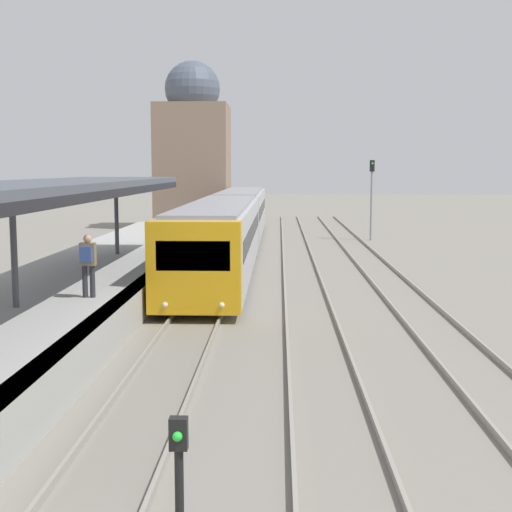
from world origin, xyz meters
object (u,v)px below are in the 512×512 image
train_near (233,221)px  signal_post_near (179,475)px  signal_mast_far (372,190)px  person_on_platform (88,261)px

train_near → signal_post_near: train_near is taller
signal_post_near → signal_mast_far: size_ratio=0.35×
person_on_platform → signal_post_near: bearing=-70.3°
person_on_platform → train_near: size_ratio=0.05×
train_near → signal_post_near: 29.67m
signal_post_near → signal_mast_far: (6.80, 36.86, 2.03)m
person_on_platform → signal_mast_far: 28.06m
person_on_platform → train_near: 18.85m
person_on_platform → signal_post_near: size_ratio=0.96×
signal_post_near → train_near: bearing=92.6°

